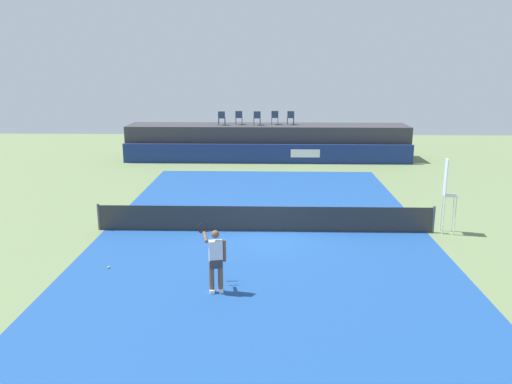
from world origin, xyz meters
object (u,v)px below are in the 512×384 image
object	(u,v)px
spectator_chair_far_left	(222,117)
spectator_chair_left	(239,117)
umpire_chair	(447,191)
net_post_near	(99,217)
spectator_chair_far_right	(291,117)
spectator_chair_center	(257,117)
net_post_far	(433,219)
tennis_ball	(109,267)
spectator_chair_right	(275,117)
tennis_player	(215,259)

from	to	relation	value
spectator_chair_far_left	spectator_chair_left	world-z (taller)	same
spectator_chair_far_left	umpire_chair	world-z (taller)	spectator_chair_far_left
net_post_near	spectator_chair_far_right	bearing A→B (deg)	63.36
spectator_chair_center	net_post_far	distance (m)	16.73
spectator_chair_left	spectator_chair_far_right	world-z (taller)	same
spectator_chair_far_right	umpire_chair	distance (m)	16.19
spectator_chair_left	net_post_near	distance (m)	16.05
net_post_near	tennis_ball	bearing A→B (deg)	-68.50
spectator_chair_center	net_post_near	distance (m)	16.22
spectator_chair_center	umpire_chair	world-z (taller)	spectator_chair_center
net_post_near	spectator_chair_center	bearing A→B (deg)	69.89
spectator_chair_right	tennis_player	xyz separation A→B (m)	(-1.74, -20.76, -1.73)
spectator_chair_center	tennis_player	xyz separation A→B (m)	(-0.59, -20.44, -1.73)
umpire_chair	net_post_near	xyz separation A→B (m)	(-12.81, -0.01, -1.09)
spectator_chair_far_right	net_post_near	distance (m)	17.29
spectator_chair_right	spectator_chair_far_left	bearing A→B (deg)	-173.12
spectator_chair_left	spectator_chair_far_left	bearing A→B (deg)	-165.05
spectator_chair_left	umpire_chair	size ratio (longest dim) A/B	0.32
spectator_chair_far_right	spectator_chair_left	bearing A→B (deg)	-179.38
net_post_far	spectator_chair_center	bearing A→B (deg)	114.48
umpire_chair	spectator_chair_right	bearing A→B (deg)	111.75
spectator_chair_left	umpire_chair	bearing A→B (deg)	-61.01
spectator_chair_far_left	spectator_chair_right	xyz separation A→B (m)	(3.41, 0.41, 0.00)
spectator_chair_far_left	spectator_chair_right	distance (m)	3.43
spectator_chair_far_left	net_post_near	size ratio (longest dim) A/B	0.89
net_post_near	tennis_ball	xyz separation A→B (m)	(1.49, -3.78, -0.46)
umpire_chair	tennis_player	world-z (taller)	umpire_chair
spectator_chair_far_left	spectator_chair_right	world-z (taller)	same
spectator_chair_far_right	net_post_far	xyz separation A→B (m)	(4.71, -15.33, -2.19)
spectator_chair_center	tennis_player	distance (m)	20.52
spectator_chair_right	spectator_chair_far_right	size ratio (longest dim) A/B	1.00
spectator_chair_left	net_post_near	size ratio (longest dim) A/B	0.89
spectator_chair_right	spectator_chair_far_right	distance (m)	1.02
tennis_ball	spectator_chair_right	bearing A→B (deg)	74.89
tennis_player	net_post_far	bearing A→B (deg)	35.60
spectator_chair_center	net_post_far	xyz separation A→B (m)	(6.87, -15.09, -2.19)
spectator_chair_far_left	tennis_ball	xyz separation A→B (m)	(-1.77, -18.78, -2.66)
spectator_chair_far_right	net_post_far	distance (m)	16.19
spectator_chair_left	spectator_chair_right	world-z (taller)	same
tennis_player	tennis_ball	world-z (taller)	tennis_player
spectator_chair_right	tennis_player	bearing A→B (deg)	-94.79
spectator_chair_left	net_post_far	bearing A→B (deg)	-62.24
net_post_far	net_post_near	bearing A→B (deg)	180.00
spectator_chair_far_right	umpire_chair	bearing A→B (deg)	-71.50
spectator_chair_far_left	net_post_near	bearing A→B (deg)	-102.27
spectator_chair_right	net_post_near	xyz separation A→B (m)	(-6.67, -15.41, -2.19)
spectator_chair_center	net_post_far	size ratio (longest dim) A/B	0.89
spectator_chair_center	net_post_far	bearing A→B (deg)	-65.52
spectator_chair_far_right	tennis_ball	xyz separation A→B (m)	(-6.20, -19.11, -2.66)
spectator_chair_far_right	tennis_ball	size ratio (longest dim) A/B	13.06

